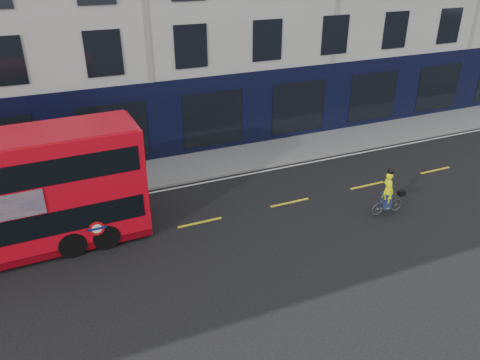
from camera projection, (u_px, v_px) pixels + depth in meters
ground at (213, 242)px, 17.09m from camera, size 120.00×120.00×0.00m
pavement at (166, 171)px, 22.39m from camera, size 60.00×3.00×0.12m
kerb at (175, 184)px, 21.16m from camera, size 60.00×0.12×0.13m
road_edge_line at (177, 188)px, 20.94m from camera, size 58.00×0.10×0.01m
lane_dashes at (200, 222)px, 18.32m from camera, size 58.00×0.12×0.01m
cyclist at (388, 199)px, 18.64m from camera, size 1.50×0.56×2.03m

